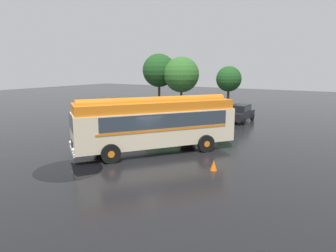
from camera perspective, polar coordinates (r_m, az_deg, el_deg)
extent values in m
plane|color=black|center=(18.52, -4.30, -5.39)|extent=(120.00, 120.00, 0.00)
cube|color=beige|center=(18.70, -2.43, -0.15)|extent=(7.89, 9.57, 2.10)
cube|color=orange|center=(18.49, -2.46, 3.89)|extent=(7.61, 9.29, 0.56)
cylinder|color=orange|center=(18.46, -2.47, 4.69)|extent=(6.06, 8.05, 0.60)
cube|color=#2D3842|center=(17.54, -0.12, 1.00)|extent=(4.72, 6.50, 0.84)
cube|color=#2D3842|center=(19.88, -2.87, 2.18)|extent=(4.72, 6.50, 0.84)
cube|color=orange|center=(17.61, -0.43, -0.75)|extent=(4.83, 6.66, 0.12)
cube|color=orange|center=(19.93, -3.12, 0.63)|extent=(4.83, 6.66, 0.12)
cube|color=#2D3842|center=(17.56, -18.03, 0.79)|extent=(1.80, 1.32, 0.88)
cube|color=black|center=(17.85, -17.79, -3.54)|extent=(0.76, 0.58, 0.56)
cube|color=silver|center=(17.93, -17.79, -4.57)|extent=(1.98, 1.47, 0.16)
sphere|color=white|center=(16.98, -17.56, -4.37)|extent=(0.22, 0.22, 0.22)
sphere|color=white|center=(18.73, -18.04, -2.97)|extent=(0.22, 0.22, 0.22)
cylinder|color=black|center=(16.93, -10.85, -5.21)|extent=(0.87, 1.06, 1.10)
cylinder|color=orange|center=(16.93, -10.85, -5.21)|extent=(0.48, 0.50, 0.39)
cylinder|color=black|center=(19.40, -12.38, -3.17)|extent=(0.87, 1.06, 1.10)
cylinder|color=orange|center=(19.40, -12.38, -3.17)|extent=(0.48, 0.50, 0.39)
cylinder|color=black|center=(18.96, 7.23, -3.33)|extent=(0.87, 1.06, 1.10)
cylinder|color=orange|center=(18.96, 7.23, -3.33)|extent=(0.48, 0.50, 0.39)
cylinder|color=black|center=(21.20, 3.79, -1.72)|extent=(0.87, 1.06, 1.10)
cylinder|color=orange|center=(21.20, 3.79, -1.72)|extent=(0.48, 0.50, 0.39)
cube|color=#B7BABF|center=(32.97, 5.47, 3.08)|extent=(1.75, 4.22, 0.70)
cube|color=#B7BABF|center=(33.02, 5.61, 4.26)|extent=(1.52, 2.20, 0.64)
cube|color=#2D3842|center=(32.69, 6.80, 4.17)|extent=(0.05, 1.93, 0.50)
cube|color=#2D3842|center=(33.37, 4.45, 4.35)|extent=(0.05, 1.93, 0.50)
cylinder|color=black|center=(31.48, 5.80, 2.05)|extent=(0.21, 0.64, 0.64)
cylinder|color=black|center=(32.31, 3.01, 2.32)|extent=(0.21, 0.64, 0.64)
cylinder|color=black|center=(33.80, 7.80, 2.63)|extent=(0.21, 0.64, 0.64)
cylinder|color=black|center=(34.57, 5.15, 2.87)|extent=(0.21, 0.64, 0.64)
cube|color=black|center=(31.15, 9.37, 2.51)|extent=(1.74, 4.21, 0.70)
cube|color=black|center=(31.20, 9.51, 3.77)|extent=(1.51, 2.20, 0.64)
cube|color=#2D3842|center=(30.93, 10.81, 3.66)|extent=(0.04, 1.93, 0.50)
cube|color=#2D3842|center=(31.49, 8.23, 3.87)|extent=(0.04, 1.93, 0.50)
cylinder|color=black|center=(29.69, 9.97, 1.39)|extent=(0.21, 0.64, 0.64)
cylinder|color=black|center=(30.37, 6.88, 1.69)|extent=(0.21, 0.64, 0.64)
cylinder|color=black|center=(32.10, 11.68, 2.05)|extent=(0.21, 0.64, 0.64)
cylinder|color=black|center=(32.73, 8.78, 2.32)|extent=(0.21, 0.64, 0.64)
cube|color=black|center=(30.13, 13.46, 2.07)|extent=(1.78, 4.23, 0.70)
cube|color=black|center=(30.18, 13.61, 3.36)|extent=(1.54, 2.21, 0.64)
cube|color=#2D3842|center=(29.94, 14.98, 3.23)|extent=(0.06, 1.93, 0.50)
cube|color=#2D3842|center=(30.44, 12.27, 3.48)|extent=(0.06, 1.93, 0.50)
cylinder|color=black|center=(28.69, 14.19, 0.88)|extent=(0.21, 0.64, 0.64)
cylinder|color=black|center=(29.29, 10.94, 1.22)|extent=(0.21, 0.64, 0.64)
cylinder|color=black|center=(31.14, 15.76, 1.59)|extent=(0.21, 0.64, 0.64)
cylinder|color=black|center=(31.69, 12.73, 1.89)|extent=(0.21, 0.64, 0.64)
cylinder|color=#4C3823|center=(41.32, -1.69, 6.02)|extent=(0.33, 0.33, 3.16)
sphere|color=#1E4C1E|center=(41.16, -1.72, 10.54)|extent=(4.47, 4.47, 4.47)
sphere|color=#1E4C1E|center=(40.97, -1.63, 10.65)|extent=(2.64, 2.64, 2.64)
cylinder|color=#4C3823|center=(39.31, 2.54, 5.36)|extent=(0.30, 0.30, 2.62)
sphere|color=#336B28|center=(39.13, 2.57, 9.76)|extent=(4.56, 4.56, 4.56)
sphere|color=#336B28|center=(39.22, 2.13, 10.34)|extent=(3.30, 3.30, 3.30)
cylinder|color=#4C3823|center=(37.19, 11.35, 4.92)|extent=(0.30, 0.30, 2.75)
sphere|color=#1E4C1E|center=(37.01, 11.50, 8.78)|extent=(3.03, 3.03, 3.03)
sphere|color=#1E4C1E|center=(37.11, 11.02, 8.58)|extent=(2.28, 2.28, 2.28)
cone|color=orange|center=(15.78, 8.69, -7.40)|extent=(0.36, 0.36, 0.55)
cylinder|color=black|center=(16.58, -18.38, -7.92)|extent=(3.49, 3.49, 0.01)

